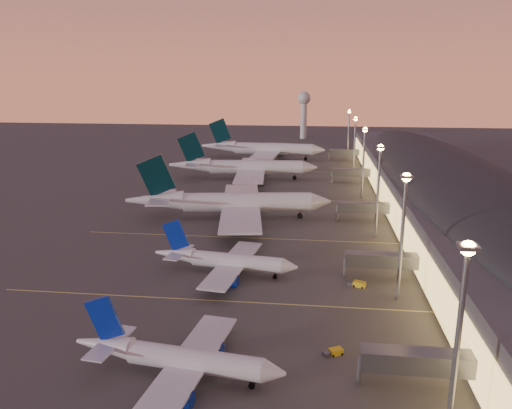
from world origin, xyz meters
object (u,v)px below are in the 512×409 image
object	(u,v)px
airliner_narrow_north	(225,261)
airliner_wide_near	(229,203)
airliner_wide_mid	(243,167)
airliner_wide_far	(263,149)
airliner_narrow_south	(177,358)
baggage_tug_b	(333,352)
baggage_tug_c	(357,284)
radar_tower	(304,107)

from	to	relation	value
airliner_narrow_north	airliner_wide_near	distance (m)	44.52
airliner_wide_mid	airliner_wide_far	world-z (taller)	airliner_wide_far
airliner_narrow_north	airliner_wide_mid	bearing A→B (deg)	103.82
airliner_narrow_south	airliner_wide_mid	distance (m)	145.59
airliner_narrow_north	baggage_tug_b	distance (m)	39.18
airliner_narrow_north	airliner_narrow_south	bearing A→B (deg)	-82.02
airliner_narrow_north	baggage_tug_c	size ratio (longest dim) A/B	8.35
radar_tower	baggage_tug_b	xyz separation A→B (m)	(12.62, -282.26, -21.43)
airliner_narrow_south	airliner_wide_far	xyz separation A→B (m)	(-8.42, 199.26, 2.42)
airliner_narrow_north	baggage_tug_c	world-z (taller)	airliner_narrow_north
airliner_narrow_south	baggage_tug_b	bearing A→B (deg)	28.52
airliner_wide_far	radar_tower	distance (m)	95.29
airliner_wide_near	airliner_wide_mid	bearing A→B (deg)	86.23
airliner_wide_far	radar_tower	bearing A→B (deg)	81.97
airliner_wide_near	airliner_wide_mid	size ratio (longest dim) A/B	1.00
airliner_narrow_south	airliner_wide_mid	bearing A→B (deg)	102.01
airliner_narrow_south	airliner_narrow_north	world-z (taller)	airliner_narrow_north
airliner_wide_near	airliner_wide_mid	world-z (taller)	airliner_wide_near
airliner_narrow_south	radar_tower	bearing A→B (deg)	95.54
baggage_tug_c	airliner_narrow_south	bearing A→B (deg)	-105.03
airliner_narrow_south	airliner_wide_near	distance (m)	84.46
airliner_narrow_south	baggage_tug_b	world-z (taller)	airliner_narrow_south
airliner_narrow_north	airliner_wide_mid	xyz separation A→B (m)	(-10.97, 104.96, 2.15)
airliner_wide_near	airliner_narrow_south	bearing A→B (deg)	-93.49
airliner_narrow_north	baggage_tug_b	world-z (taller)	airliner_narrow_north
radar_tower	airliner_wide_mid	bearing A→B (deg)	-98.48
airliner_narrow_south	airliner_wide_far	size ratio (longest dim) A/B	0.50
airliner_narrow_north	airliner_wide_far	xyz separation A→B (m)	(-8.33, 159.07, 2.39)
airliner_narrow_south	airliner_wide_mid	xyz separation A→B (m)	(-11.06, 145.15, 2.19)
airliner_wide_near	radar_tower	world-z (taller)	radar_tower
airliner_wide_far	baggage_tug_c	xyz separation A→B (m)	(37.60, -162.61, -4.98)
airliner_narrow_south	radar_tower	world-z (taller)	radar_tower
airliner_wide_mid	radar_tower	world-z (taller)	radar_tower
airliner_wide_far	baggage_tug_b	world-z (taller)	airliner_wide_far
airliner_wide_near	baggage_tug_b	bearing A→B (deg)	-76.29
airliner_narrow_south	baggage_tug_b	size ratio (longest dim) A/B	9.60
airliner_wide_mid	airliner_wide_far	xyz separation A→B (m)	(2.64, 54.11, 0.23)
airliner_narrow_north	radar_tower	distance (m)	251.90
airliner_wide_near	airliner_wide_mid	distance (m)	61.14
airliner_narrow_south	baggage_tug_c	world-z (taller)	airliner_narrow_south
airliner_wide_near	baggage_tug_b	xyz separation A→B (m)	(29.93, -75.28, -4.82)
radar_tower	airliner_wide_far	bearing A→B (deg)	-101.76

